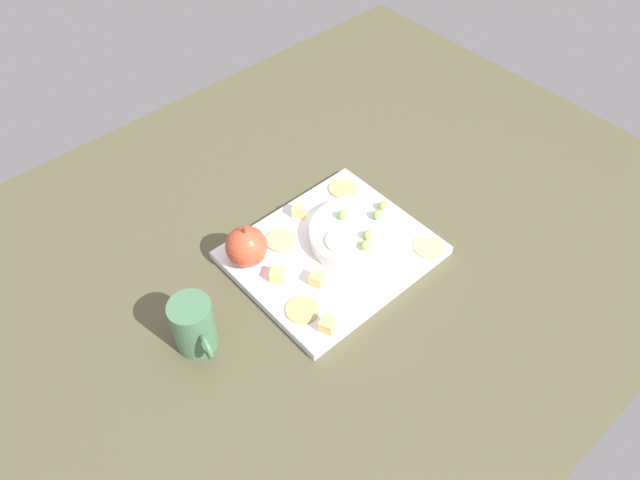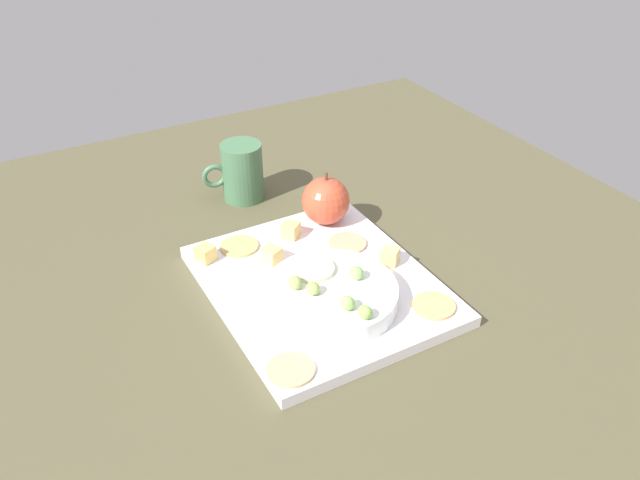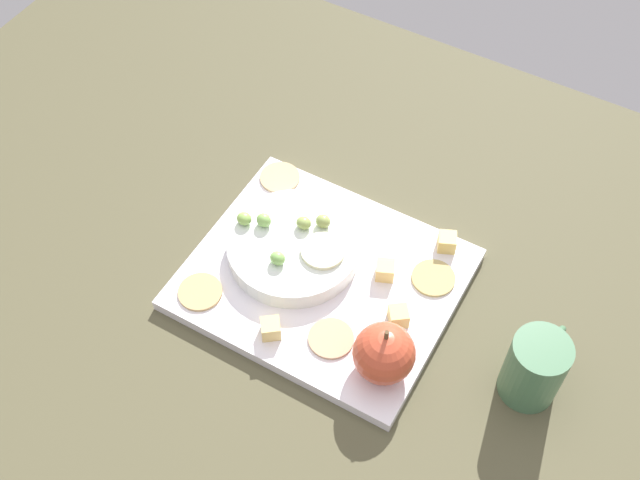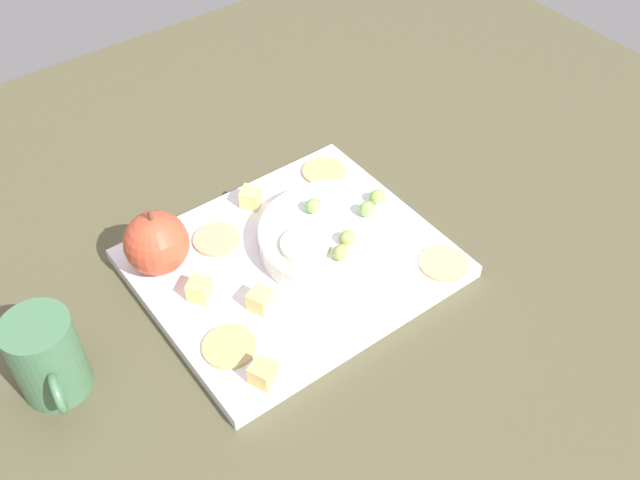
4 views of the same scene
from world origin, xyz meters
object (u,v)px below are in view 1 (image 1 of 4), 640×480
cracker_1 (281,240)px  cheese_cube_1 (328,325)px  platter (332,253)px  grape_2 (369,234)px  cracker_2 (429,247)px  grape_3 (365,245)px  serving_dish (358,234)px  apple_whole (246,246)px  cracker_0 (343,188)px  cracker_3 (302,310)px  cheese_cube_2 (299,210)px  grape_4 (378,215)px  cheese_cube_3 (278,275)px  apple_slice_0 (342,241)px  cheese_cube_0 (318,279)px  grape_0 (383,206)px  cup (194,325)px  grape_1 (341,216)px

cracker_1 → cheese_cube_1: bearing=-108.2°
platter → grape_2: 7.52cm
cracker_2 → grape_3: size_ratio=2.84×
serving_dish → apple_whole: apple_whole is taller
cheese_cube_1 → cracker_0: bearing=42.3°
cracker_0 → cracker_3: 28.49cm
apple_whole → cheese_cube_2: size_ratio=3.17×
platter → grape_3: grape_3 is taller
grape_2 → cracker_0: bearing=63.6°
grape_4 → cheese_cube_3: bearing=172.0°
apple_whole → platter: bearing=-32.6°
grape_2 → apple_slice_0: bearing=152.4°
cheese_cube_0 → cracker_2: cheese_cube_0 is taller
apple_whole → apple_slice_0: apple_whole is taller
cracker_0 → cracker_2: (1.11, -20.37, 0.00)cm
serving_dish → cheese_cube_0: size_ratio=7.46×
serving_dish → cheese_cube_2: serving_dish is taller
platter → grape_0: grape_0 is taller
apple_whole → grape_2: 20.63cm
grape_0 → cup: (-38.77, 1.48, -0.27)cm
grape_2 → grape_4: bearing=26.8°
cheese_cube_3 → grape_1: 15.57cm
cheese_cube_3 → grape_2: bearing=-17.2°
cheese_cube_0 → grape_2: bearing=0.4°
serving_dish → apple_slice_0: bearing=-176.0°
cracker_1 → grape_1: size_ratio=2.84×
apple_whole → cracker_3: bearing=-89.7°
grape_4 → apple_slice_0: (-8.47, 0.09, -0.59)cm
cheese_cube_2 → grape_3: size_ratio=1.17×
apple_whole → grape_1: size_ratio=3.71×
cracker_2 → cup: (-39.94, 11.69, 2.86)cm
cheese_cube_3 → cracker_2: bearing=-27.0°
cheese_cube_1 → cracker_0: (23.05, 20.99, -0.91)cm
cracker_1 → grape_0: size_ratio=2.84×
cracker_0 → grape_4: size_ratio=2.84×
grape_2 → cheese_cube_3: bearing=162.8°
apple_slice_0 → cup: 28.11cm
cracker_2 → grape_3: 11.91cm
grape_1 → cheese_cube_1: bearing=-138.7°
cheese_cube_2 → cracker_0: size_ratio=0.41×
cracker_0 → cup: (-38.83, -8.68, 2.86)cm
cheese_cube_2 → cracker_3: 21.08cm
platter → grape_2: size_ratio=16.88×
cheese_cube_0 → grape_1: (11.05, 6.26, 2.27)cm
cheese_cube_0 → cheese_cube_1: bearing=-122.0°
apple_whole → grape_2: size_ratio=3.71×
apple_whole → cup: bearing=-155.7°
cheese_cube_2 → grape_0: size_ratio=1.17×
cheese_cube_0 → grape_4: grape_4 is taller
cheese_cube_2 → grape_3: grape_3 is taller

